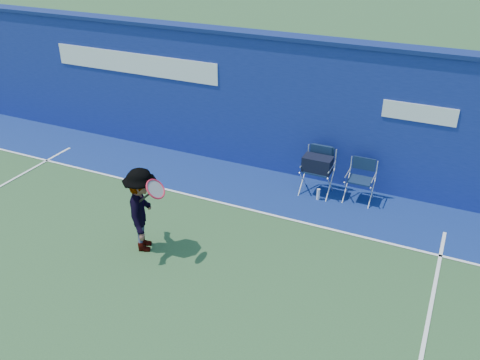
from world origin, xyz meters
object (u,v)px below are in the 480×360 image
at_px(directors_chair_left, 317,175).
at_px(directors_chair_right, 359,189).
at_px(tennis_player, 143,210).
at_px(water_bottle, 318,194).

relative_size(directors_chair_left, directors_chair_right, 1.13).
height_order(directors_chair_left, tennis_player, tennis_player).
bearing_deg(directors_chair_right, water_bottle, -157.03).
bearing_deg(directors_chair_right, tennis_player, -133.30).
bearing_deg(tennis_player, directors_chair_right, 46.70).
xyz_separation_m(water_bottle, tennis_player, (-2.30, -2.92, 0.66)).
bearing_deg(tennis_player, directors_chair_left, 55.69).
bearing_deg(water_bottle, directors_chair_left, 116.29).
xyz_separation_m(directors_chair_left, water_bottle, (0.13, -0.26, -0.30)).
relative_size(directors_chair_left, water_bottle, 4.02).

